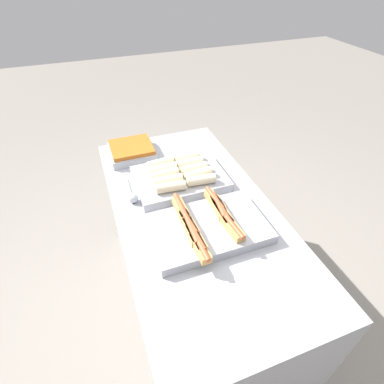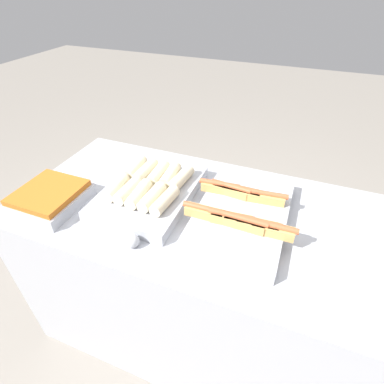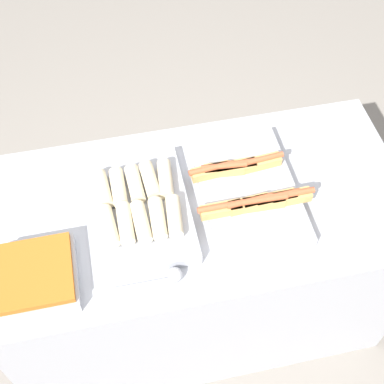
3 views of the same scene
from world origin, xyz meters
TOP-DOWN VIEW (x-y plane):
  - ground_plane at (0.00, 0.00)m, footprint 12.00×12.00m
  - counter at (0.00, 0.00)m, footprint 1.56×0.78m
  - tray_hotdogs at (0.18, -0.00)m, footprint 0.42×0.53m
  - tray_wraps at (-0.23, 0.00)m, footprint 0.36×0.49m
  - tray_side_front at (-0.59, -0.20)m, footprint 0.26×0.27m
  - serving_spoon_near at (-0.16, -0.28)m, footprint 0.23×0.05m

SIDE VIEW (x-z plane):
  - ground_plane at x=0.00m, z-range 0.00..0.00m
  - counter at x=0.00m, z-range 0.00..0.88m
  - serving_spoon_near at x=-0.16m, z-range 0.87..0.92m
  - tray_side_front at x=-0.59m, z-range 0.88..0.95m
  - tray_hotdogs at x=0.18m, z-range 0.86..0.96m
  - tray_wraps at x=-0.23m, z-range 0.87..0.97m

